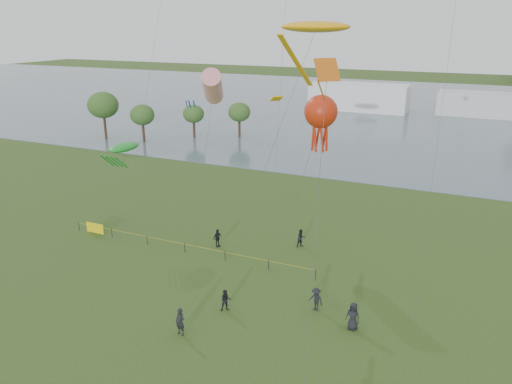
% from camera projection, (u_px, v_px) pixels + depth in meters
% --- Properties ---
extents(ground_plane, '(400.00, 400.00, 0.00)m').
position_uv_depth(ground_plane, '(185.00, 375.00, 28.62)').
color(ground_plane, '#233C13').
extents(lake, '(400.00, 120.00, 0.08)m').
position_uv_depth(lake, '(414.00, 110.00, 115.10)').
color(lake, slate).
rests_on(lake, ground_plane).
extents(pavilion_left, '(22.00, 8.00, 6.00)m').
position_uv_depth(pavilion_left, '(359.00, 97.00, 114.43)').
color(pavilion_left, white).
rests_on(pavilion_left, ground_plane).
extents(pavilion_right, '(18.00, 7.00, 5.00)m').
position_uv_depth(pavilion_right, '(482.00, 104.00, 107.17)').
color(pavilion_right, silver).
rests_on(pavilion_right, ground_plane).
extents(trees, '(24.85, 15.59, 8.15)m').
position_uv_depth(trees, '(152.00, 110.00, 84.84)').
color(trees, '#362218').
rests_on(trees, ground_plane).
extents(fence, '(24.07, 0.07, 1.05)m').
position_uv_depth(fence, '(128.00, 235.00, 46.17)').
color(fence, black).
rests_on(fence, ground_plane).
extents(spectator_a, '(0.98, 0.94, 1.60)m').
position_uv_depth(spectator_a, '(226.00, 300.00, 34.78)').
color(spectator_a, black).
rests_on(spectator_a, ground_plane).
extents(spectator_b, '(1.27, 0.99, 1.73)m').
position_uv_depth(spectator_b, '(316.00, 299.00, 34.81)').
color(spectator_b, black).
rests_on(spectator_b, ground_plane).
extents(spectator_c, '(0.71, 1.06, 1.67)m').
position_uv_depth(spectator_c, '(217.00, 238.00, 44.77)').
color(spectator_c, black).
rests_on(spectator_c, ground_plane).
extents(spectator_d, '(1.03, 0.77, 1.92)m').
position_uv_depth(spectator_d, '(353.00, 316.00, 32.63)').
color(spectator_d, black).
rests_on(spectator_d, ground_plane).
extents(spectator_f, '(0.74, 0.54, 1.87)m').
position_uv_depth(spectator_f, '(180.00, 322.00, 32.06)').
color(spectator_f, black).
rests_on(spectator_f, ground_plane).
extents(spectator_g, '(1.00, 1.01, 1.65)m').
position_uv_depth(spectator_g, '(301.00, 238.00, 44.77)').
color(spectator_g, black).
rests_on(spectator_g, ground_plane).
extents(kite_stingray, '(6.76, 10.53, 19.31)m').
position_uv_depth(kite_stingray, '(315.00, 28.00, 38.73)').
color(kite_stingray, '#3F3F42').
extents(kite_windsock, '(4.28, 9.81, 15.31)m').
position_uv_depth(kite_windsock, '(213.00, 87.00, 47.75)').
color(kite_windsock, '#3F3F42').
extents(kite_creature, '(2.72, 5.84, 8.32)m').
position_uv_depth(kite_creature, '(123.00, 148.00, 47.41)').
color(kite_creature, '#3F3F42').
extents(kite_octopus, '(3.96, 3.07, 14.33)m').
position_uv_depth(kite_octopus, '(321.00, 112.00, 35.76)').
color(kite_octopus, '#3F3F42').
extents(kite_delta, '(2.95, 10.18, 17.39)m').
position_uv_depth(kite_delta, '(325.00, 89.00, 26.30)').
color(kite_delta, '#3F3F42').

